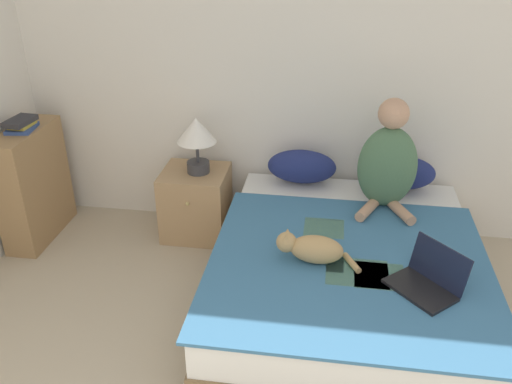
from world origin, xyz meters
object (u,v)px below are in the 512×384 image
object	(u,v)px
pillow_far	(400,173)
table_lamp	(197,135)
laptop_open	(427,281)
book_stack_top	(21,124)
cat_tabby	(311,248)
pillow_near	(302,167)
bed	(346,277)
person_sitting	(388,162)
nightstand	(196,203)
bookshelf	(33,184)

from	to	relation	value
pillow_far	table_lamp	size ratio (longest dim) A/B	1.19
laptop_open	book_stack_top	distance (m)	2.94
cat_tabby	pillow_near	bearing A→B (deg)	-79.57
bed	laptop_open	size ratio (longest dim) A/B	4.40
pillow_near	cat_tabby	size ratio (longest dim) A/B	1.03
person_sitting	table_lamp	world-z (taller)	person_sitting
person_sitting	cat_tabby	world-z (taller)	person_sitting
pillow_near	laptop_open	distance (m)	1.42
table_lamp	book_stack_top	size ratio (longest dim) A/B	1.69
bed	book_stack_top	size ratio (longest dim) A/B	7.68
laptop_open	book_stack_top	world-z (taller)	book_stack_top
pillow_far	nightstand	distance (m)	1.55
nightstand	book_stack_top	world-z (taller)	book_stack_top
laptop_open	nightstand	size ratio (longest dim) A/B	0.83
person_sitting	nightstand	size ratio (longest dim) A/B	1.43
nightstand	table_lamp	world-z (taller)	table_lamp
pillow_far	cat_tabby	size ratio (longest dim) A/B	1.03
nightstand	person_sitting	bearing A→B (deg)	-8.11
cat_tabby	bookshelf	xyz separation A→B (m)	(-2.14, 0.74, -0.12)
bookshelf	book_stack_top	xyz separation A→B (m)	(0.00, 0.00, 0.48)
laptop_open	nightstand	xyz separation A→B (m)	(-1.56, 1.11, -0.25)
bed	person_sitting	xyz separation A→B (m)	(0.23, 0.55, 0.56)
person_sitting	table_lamp	size ratio (longest dim) A/B	1.79
bed	cat_tabby	size ratio (longest dim) A/B	3.93
person_sitting	laptop_open	xyz separation A→B (m)	(0.18, -0.91, -0.28)
bookshelf	laptop_open	bearing A→B (deg)	-18.21
pillow_near	table_lamp	size ratio (longest dim) A/B	1.19
pillow_near	pillow_far	xyz separation A→B (m)	(0.71, 0.00, 0.00)
nightstand	book_stack_top	bearing A→B (deg)	-170.58
cat_tabby	table_lamp	xyz separation A→B (m)	(-0.90, 0.94, 0.28)
laptop_open	table_lamp	distance (m)	1.92
nightstand	book_stack_top	xyz separation A→B (m)	(-1.20, -0.20, 0.65)
person_sitting	laptop_open	world-z (taller)	person_sitting
bed	pillow_near	distance (m)	0.97
pillow_far	person_sitting	distance (m)	0.37
nightstand	bookshelf	bearing A→B (deg)	-170.60
nightstand	table_lamp	distance (m)	0.57
bed	book_stack_top	distance (m)	2.52
bed	cat_tabby	bearing A→B (deg)	-138.74
pillow_near	table_lamp	xyz separation A→B (m)	(-0.77, -0.09, 0.24)
person_sitting	cat_tabby	xyz separation A→B (m)	(-0.45, -0.74, -0.24)
laptop_open	nightstand	world-z (taller)	laptop_open
pillow_near	pillow_far	world-z (taller)	same
pillow_far	nightstand	xyz separation A→B (m)	(-1.51, -0.09, -0.33)
bed	table_lamp	xyz separation A→B (m)	(-1.12, 0.75, 0.60)
cat_tabby	nightstand	bearing A→B (deg)	-42.17
person_sitting	pillow_far	bearing A→B (deg)	66.40
bed	nightstand	distance (m)	1.38
pillow_far	laptop_open	size ratio (longest dim) A/B	1.15
pillow_far	laptop_open	distance (m)	1.20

